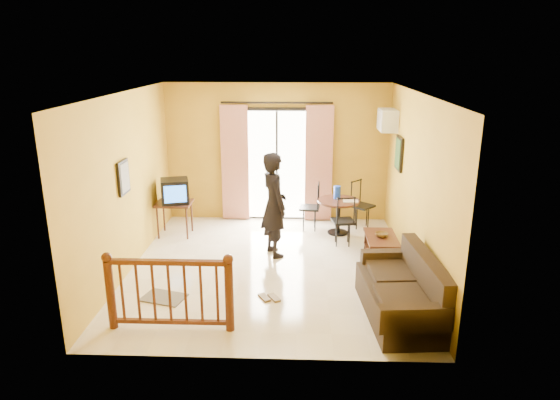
{
  "coord_description": "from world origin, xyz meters",
  "views": [
    {
      "loc": [
        0.45,
        -7.46,
        3.42
      ],
      "look_at": [
        0.15,
        0.2,
        1.1
      ],
      "focal_mm": 32.0,
      "sensor_mm": 36.0,
      "label": 1
    }
  ],
  "objects_px": {
    "dining_table": "(339,207)",
    "standing_person": "(274,205)",
    "sofa": "(404,294)",
    "coffee_table": "(381,244)",
    "television": "(175,191)"
  },
  "relations": [
    {
      "from": "television",
      "to": "standing_person",
      "type": "bearing_deg",
      "value": -39.65
    },
    {
      "from": "dining_table",
      "to": "coffee_table",
      "type": "height_order",
      "value": "dining_table"
    },
    {
      "from": "dining_table",
      "to": "sofa",
      "type": "bearing_deg",
      "value": -78.39
    },
    {
      "from": "television",
      "to": "sofa",
      "type": "bearing_deg",
      "value": -53.3
    },
    {
      "from": "sofa",
      "to": "standing_person",
      "type": "height_order",
      "value": "standing_person"
    },
    {
      "from": "dining_table",
      "to": "standing_person",
      "type": "xyz_separation_m",
      "value": [
        -1.18,
        -1.08,
        0.37
      ]
    },
    {
      "from": "coffee_table",
      "to": "sofa",
      "type": "distance_m",
      "value": 1.91
    },
    {
      "from": "television",
      "to": "sofa",
      "type": "relative_size",
      "value": 0.32
    },
    {
      "from": "dining_table",
      "to": "sofa",
      "type": "distance_m",
      "value": 3.2
    },
    {
      "from": "television",
      "to": "standing_person",
      "type": "relative_size",
      "value": 0.33
    },
    {
      "from": "sofa",
      "to": "standing_person",
      "type": "relative_size",
      "value": 1.05
    },
    {
      "from": "coffee_table",
      "to": "standing_person",
      "type": "xyz_separation_m",
      "value": [
        -1.81,
        0.14,
        0.63
      ]
    },
    {
      "from": "dining_table",
      "to": "standing_person",
      "type": "height_order",
      "value": "standing_person"
    },
    {
      "from": "sofa",
      "to": "standing_person",
      "type": "bearing_deg",
      "value": 126.75
    },
    {
      "from": "dining_table",
      "to": "sofa",
      "type": "height_order",
      "value": "sofa"
    }
  ]
}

